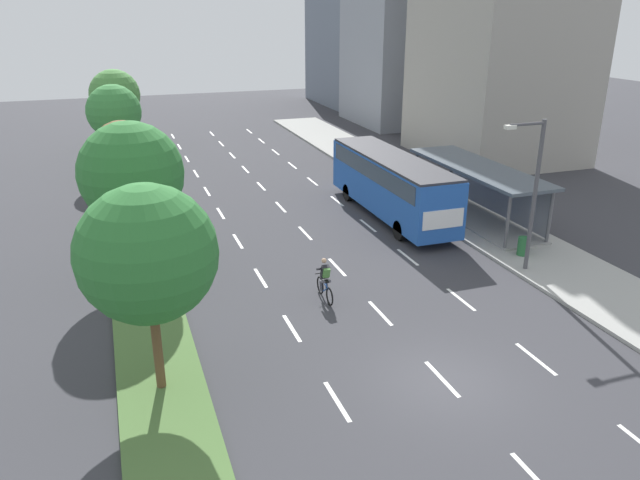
{
  "coord_description": "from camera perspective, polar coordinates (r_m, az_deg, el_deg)",
  "views": [
    {
      "loc": [
        -8.92,
        -13.86,
        10.85
      ],
      "look_at": [
        -0.64,
        9.86,
        1.2
      ],
      "focal_mm": 34.19,
      "sensor_mm": 36.0,
      "label": 1
    }
  ],
  "objects": [
    {
      "name": "ground_plane",
      "position": [
        19.73,
        11.55,
        -12.83
      ],
      "size": [
        140.0,
        140.0,
        0.0
      ],
      "primitive_type": "plane",
      "color": "#38383D"
    },
    {
      "name": "median_strip",
      "position": [
        35.54,
        -17.33,
        2.36
      ],
      "size": [
        2.6,
        52.0,
        0.12
      ],
      "primitive_type": "cube",
      "color": "#4C7038",
      "rests_on": "ground"
    },
    {
      "name": "sidewalk_right",
      "position": [
        39.91,
        8.67,
        5.1
      ],
      "size": [
        4.5,
        52.0,
        0.15
      ],
      "primitive_type": "cube",
      "color": "#9E9E99",
      "rests_on": "ground"
    },
    {
      "name": "lane_divider_left",
      "position": [
        34.65,
        -9.29,
        2.49
      ],
      "size": [
        0.14,
        48.2,
        0.01
      ],
      "color": "white",
      "rests_on": "ground"
    },
    {
      "name": "lane_divider_center",
      "position": [
        35.36,
        -3.7,
        3.11
      ],
      "size": [
        0.14,
        48.2,
        0.01
      ],
      "color": "white",
      "rests_on": "ground"
    },
    {
      "name": "lane_divider_right",
      "position": [
        36.41,
        1.61,
        3.67
      ],
      "size": [
        0.14,
        48.2,
        0.01
      ],
      "color": "white",
      "rests_on": "ground"
    },
    {
      "name": "bus_shelter",
      "position": [
        33.73,
        14.81,
        4.86
      ],
      "size": [
        2.9,
        9.92,
        2.86
      ],
      "color": "gray",
      "rests_on": "sidewalk_right"
    },
    {
      "name": "bus",
      "position": [
        33.35,
        6.66,
        5.6
      ],
      "size": [
        2.54,
        11.29,
        3.37
      ],
      "color": "#2356B2",
      "rests_on": "ground"
    },
    {
      "name": "cyclist",
      "position": [
        23.93,
        0.46,
        -3.85
      ],
      "size": [
        0.46,
        1.82,
        1.71
      ],
      "color": "black",
      "rests_on": "ground"
    },
    {
      "name": "median_tree_nearest",
      "position": [
        17.55,
        -15.87,
        -1.29
      ],
      "size": [
        3.98,
        3.98,
        6.31
      ],
      "color": "brown",
      "rests_on": "median_strip"
    },
    {
      "name": "median_tree_second",
      "position": [
        25.94,
        -17.25,
        5.94
      ],
      "size": [
        4.25,
        4.25,
        6.53
      ],
      "color": "brown",
      "rests_on": "median_strip"
    },
    {
      "name": "median_tree_third",
      "position": [
        34.73,
        -17.98,
        8.0
      ],
      "size": [
        3.17,
        3.17,
        5.11
      ],
      "color": "brown",
      "rests_on": "median_strip"
    },
    {
      "name": "median_tree_fourth",
      "position": [
        43.28,
        -18.74,
        11.29
      ],
      "size": [
        3.56,
        3.56,
        6.02
      ],
      "color": "brown",
      "rests_on": "median_strip"
    },
    {
      "name": "median_tree_fifth",
      "position": [
        52.02,
        -18.66,
        12.76
      ],
      "size": [
        3.92,
        3.92,
        6.19
      ],
      "color": "brown",
      "rests_on": "median_strip"
    },
    {
      "name": "streetlight",
      "position": [
        26.8,
        19.26,
        4.77
      ],
      "size": [
        1.91,
        0.24,
        6.5
      ],
      "color": "#4C4C51",
      "rests_on": "sidewalk_right"
    },
    {
      "name": "trash_bin",
      "position": [
        29.44,
        18.49,
        -0.55
      ],
      "size": [
        0.52,
        0.52,
        0.85
      ],
      "primitive_type": "cylinder",
      "color": "#286B38",
      "rests_on": "sidewalk_right"
    },
    {
      "name": "building_far_right",
      "position": [
        74.9,
        4.79,
        17.67
      ],
      "size": [
        11.87,
        13.36,
        13.14
      ],
      "primitive_type": "cube",
      "color": "slate",
      "rests_on": "ground"
    }
  ]
}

